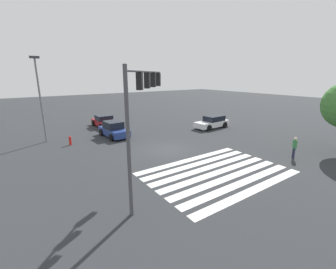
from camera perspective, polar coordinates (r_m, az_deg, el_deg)
ground_plane at (r=19.75m, az=0.00°, el=-3.91°), size 124.44×124.44×0.00m
crosswalk_markings at (r=15.67m, az=12.31°, el=-9.43°), size 9.48×6.30×0.01m
traffic_signal_mast at (r=11.71m, az=-6.41°, el=8.83°), size 4.58×4.58×6.80m
car_0 at (r=28.36m, az=11.22°, el=3.11°), size 4.70×2.20×1.47m
car_1 at (r=24.44m, az=-13.61°, el=1.20°), size 2.25×4.21×1.64m
car_2 at (r=29.58m, az=-15.86°, el=3.22°), size 2.31×4.37×1.44m
pedestrian at (r=20.26m, az=29.45°, el=-2.62°), size 0.41×0.41×1.68m
street_light_pole_a at (r=24.35m, az=-29.86°, el=9.27°), size 0.80×0.36×8.00m
fire_hydrant at (r=22.89m, az=-23.59°, el=-1.41°), size 0.22×0.22×0.86m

